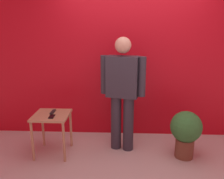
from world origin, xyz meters
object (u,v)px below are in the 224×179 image
Objects in this scene: standing_person at (123,89)px; tv_remote at (53,112)px; side_table at (52,121)px; potted_plant at (186,131)px; cell_phone at (52,117)px.

tv_remote is (-1.01, -0.12, -0.32)m from standing_person.
side_table is 1.91m from potted_plant.
potted_plant reaches higher than side_table.
cell_phone is 0.85× the size of tv_remote.
side_table is at bearing -169.34° from standing_person.
tv_remote is at bearing 98.21° from cell_phone.
side_table is at bearing 106.39° from cell_phone.
standing_person is 2.76× the size of side_table.
standing_person is at bearing 10.66° from side_table.
side_table is at bearing -89.75° from tv_remote.
tv_remote is at bearing 89.72° from side_table.
potted_plant is at bearing -13.22° from standing_person.
side_table is 4.26× the size of cell_phone.
cell_phone is 0.18m from tv_remote.
cell_phone is at bearing -70.21° from side_table.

